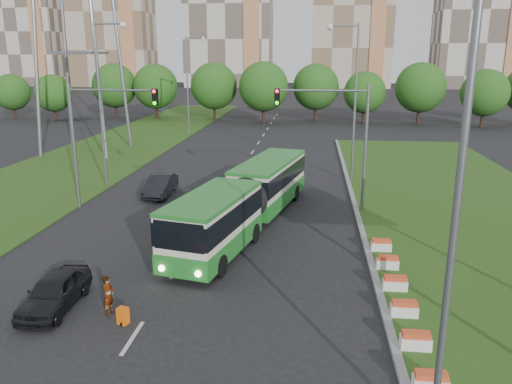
# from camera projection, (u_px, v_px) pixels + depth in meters

# --- Properties ---
(ground) EXTENTS (360.00, 360.00, 0.00)m
(ground) POSITION_uv_depth(u_px,v_px,m) (241.00, 272.00, 22.96)
(ground) COLOR black
(ground) RESTS_ON ground
(grass_median) EXTENTS (14.00, 60.00, 0.15)m
(grass_median) POSITION_uv_depth(u_px,v_px,m) (479.00, 224.00, 29.23)
(grass_median) COLOR #2A4F16
(grass_median) RESTS_ON ground
(median_kerb) EXTENTS (0.30, 60.00, 0.18)m
(median_kerb) POSITION_uv_depth(u_px,v_px,m) (359.00, 220.00, 29.97)
(median_kerb) COLOR gray
(median_kerb) RESTS_ON ground
(left_verge) EXTENTS (12.00, 110.00, 0.10)m
(left_verge) POSITION_uv_depth(u_px,v_px,m) (95.00, 158.00, 48.86)
(left_verge) COLOR #2A4F16
(left_verge) RESTS_ON ground
(lane_markings) EXTENTS (0.20, 100.00, 0.01)m
(lane_markings) POSITION_uv_depth(u_px,v_px,m) (239.00, 173.00, 42.47)
(lane_markings) COLOR #B9B8B1
(lane_markings) RESTS_ON ground
(flower_planters) EXTENTS (1.10, 11.50, 0.60)m
(flower_planters) POSITION_uv_depth(u_px,v_px,m) (399.00, 295.00, 19.73)
(flower_planters) COLOR white
(flower_planters) RESTS_ON grass_median
(traffic_mast_median) EXTENTS (5.76, 0.32, 8.00)m
(traffic_mast_median) POSITION_uv_depth(u_px,v_px,m) (340.00, 128.00, 30.65)
(traffic_mast_median) COLOR slate
(traffic_mast_median) RESTS_ON ground
(traffic_mast_left) EXTENTS (5.76, 0.32, 8.00)m
(traffic_mast_left) POSITION_uv_depth(u_px,v_px,m) (97.00, 126.00, 31.31)
(traffic_mast_left) COLOR slate
(traffic_mast_left) RESTS_ON ground
(street_lamps) EXTENTS (36.00, 60.00, 12.00)m
(street_lamps) POSITION_uv_depth(u_px,v_px,m) (215.00, 116.00, 31.31)
(street_lamps) COLOR slate
(street_lamps) RESTS_ON ground
(tree_line) EXTENTS (120.00, 8.00, 9.00)m
(tree_line) POSITION_uv_depth(u_px,v_px,m) (360.00, 93.00, 73.49)
(tree_line) COLOR #1F5216
(tree_line) RESTS_ON ground
(apartment_tower_west) EXTENTS (26.00, 15.00, 48.00)m
(apartment_tower_west) POSITION_uv_depth(u_px,v_px,m) (111.00, 13.00, 167.58)
(apartment_tower_west) COLOR #B9AA95
(apartment_tower_west) RESTS_ON ground
(apartment_tower_cwest) EXTENTS (28.00, 15.00, 52.00)m
(apartment_tower_cwest) POSITION_uv_depth(u_px,v_px,m) (229.00, 6.00, 162.79)
(apartment_tower_cwest) COLOR beige
(apartment_tower_cwest) RESTS_ON ground
(apartment_tower_ceast) EXTENTS (25.00, 15.00, 50.00)m
(apartment_tower_ceast) POSITION_uv_depth(u_px,v_px,m) (353.00, 7.00, 158.78)
(apartment_tower_ceast) COLOR #B9AA95
(apartment_tower_ceast) RESTS_ON ground
(apartment_tower_east) EXTENTS (27.00, 15.00, 47.00)m
(apartment_tower_east) POSITION_uv_depth(u_px,v_px,m) (483.00, 11.00, 154.90)
(apartment_tower_east) COLOR beige
(apartment_tower_east) RESTS_ON ground
(midrise_west) EXTENTS (22.00, 14.00, 36.00)m
(midrise_west) POSITION_uv_depth(u_px,v_px,m) (29.00, 32.00, 172.35)
(midrise_west) COLOR beige
(midrise_west) RESTS_ON ground
(articulated_bus) EXTENTS (2.62, 16.82, 2.77)m
(articulated_bus) POSITION_uv_depth(u_px,v_px,m) (245.00, 199.00, 28.65)
(articulated_bus) COLOR beige
(articulated_bus) RESTS_ON ground
(car_left_near) EXTENTS (1.74, 4.11, 1.39)m
(car_left_near) POSITION_uv_depth(u_px,v_px,m) (55.00, 291.00, 19.48)
(car_left_near) COLOR black
(car_left_near) RESTS_ON ground
(car_left_far) EXTENTS (1.64, 4.45, 1.46)m
(car_left_far) POSITION_uv_depth(u_px,v_px,m) (160.00, 185.00, 35.49)
(car_left_far) COLOR black
(car_left_far) RESTS_ON ground
(pedestrian) EXTENTS (0.44, 0.61, 1.57)m
(pedestrian) POSITION_uv_depth(u_px,v_px,m) (108.00, 295.00, 18.95)
(pedestrian) COLOR gray
(pedestrian) RESTS_ON ground
(shopping_trolley) EXTENTS (0.37, 0.40, 0.64)m
(shopping_trolley) POSITION_uv_depth(u_px,v_px,m) (123.00, 316.00, 18.38)
(shopping_trolley) COLOR #ED600C
(shopping_trolley) RESTS_ON ground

